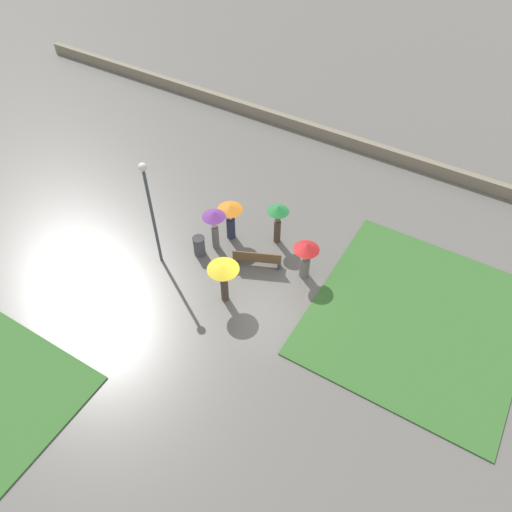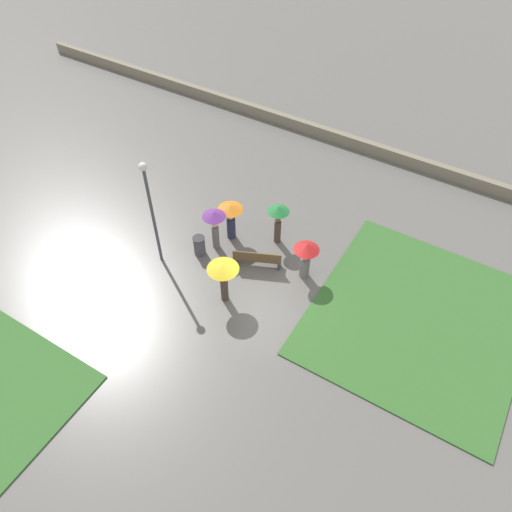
{
  "view_description": "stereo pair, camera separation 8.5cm",
  "coord_description": "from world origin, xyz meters",
  "px_view_note": "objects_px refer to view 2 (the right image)",
  "views": [
    {
      "loc": [
        -6.05,
        10.73,
        15.38
      ],
      "look_at": [
        0.78,
        -0.71,
        1.02
      ],
      "focal_mm": 35.0,
      "sensor_mm": 36.0,
      "label": 1
    },
    {
      "loc": [
        -6.12,
        10.68,
        15.38
      ],
      "look_at": [
        0.78,
        -0.71,
        1.02
      ],
      "focal_mm": 35.0,
      "sensor_mm": 36.0,
      "label": 2
    }
  ],
  "objects_px": {
    "park_bench": "(257,258)",
    "crowd_person_yellow": "(223,272)",
    "crowd_person_purple": "(214,221)",
    "crowd_person_green": "(278,216)",
    "trash_bin": "(199,246)",
    "lamp_post": "(150,203)",
    "crowd_person_orange": "(231,216)",
    "crowd_person_red": "(306,254)"
  },
  "relations": [
    {
      "from": "crowd_person_yellow",
      "to": "crowd_person_orange",
      "type": "height_order",
      "value": "crowd_person_yellow"
    },
    {
      "from": "crowd_person_purple",
      "to": "crowd_person_orange",
      "type": "distance_m",
      "value": 0.89
    },
    {
      "from": "trash_bin",
      "to": "crowd_person_orange",
      "type": "distance_m",
      "value": 1.81
    },
    {
      "from": "lamp_post",
      "to": "crowd_person_orange",
      "type": "bearing_deg",
      "value": -123.7
    },
    {
      "from": "lamp_post",
      "to": "crowd_person_yellow",
      "type": "height_order",
      "value": "lamp_post"
    },
    {
      "from": "crowd_person_red",
      "to": "trash_bin",
      "type": "bearing_deg",
      "value": -162.43
    },
    {
      "from": "crowd_person_yellow",
      "to": "crowd_person_red",
      "type": "bearing_deg",
      "value": 46.45
    },
    {
      "from": "park_bench",
      "to": "lamp_post",
      "type": "distance_m",
      "value": 4.81
    },
    {
      "from": "park_bench",
      "to": "crowd_person_yellow",
      "type": "height_order",
      "value": "crowd_person_yellow"
    },
    {
      "from": "park_bench",
      "to": "crowd_person_orange",
      "type": "height_order",
      "value": "crowd_person_orange"
    },
    {
      "from": "crowd_person_red",
      "to": "crowd_person_purple",
      "type": "distance_m",
      "value": 3.99
    },
    {
      "from": "crowd_person_green",
      "to": "trash_bin",
      "type": "bearing_deg",
      "value": 173.79
    },
    {
      "from": "crowd_person_orange",
      "to": "crowd_person_green",
      "type": "height_order",
      "value": "crowd_person_green"
    },
    {
      "from": "trash_bin",
      "to": "crowd_person_red",
      "type": "relative_size",
      "value": 0.51
    },
    {
      "from": "trash_bin",
      "to": "crowd_person_purple",
      "type": "xyz_separation_m",
      "value": [
        -0.36,
        -0.69,
        1.0
      ]
    },
    {
      "from": "park_bench",
      "to": "crowd_person_orange",
      "type": "bearing_deg",
      "value": -49.7
    },
    {
      "from": "crowd_person_red",
      "to": "crowd_person_green",
      "type": "xyz_separation_m",
      "value": [
        1.9,
        -1.15,
        0.19
      ]
    },
    {
      "from": "lamp_post",
      "to": "crowd_person_yellow",
      "type": "bearing_deg",
      "value": 174.06
    },
    {
      "from": "crowd_person_yellow",
      "to": "crowd_person_orange",
      "type": "xyz_separation_m",
      "value": [
        1.66,
        -3.0,
        -0.32
      ]
    },
    {
      "from": "lamp_post",
      "to": "crowd_person_yellow",
      "type": "relative_size",
      "value": 2.5
    },
    {
      "from": "park_bench",
      "to": "crowd_person_purple",
      "type": "bearing_deg",
      "value": -25.74
    },
    {
      "from": "park_bench",
      "to": "crowd_person_green",
      "type": "relative_size",
      "value": 1.01
    },
    {
      "from": "lamp_post",
      "to": "crowd_person_orange",
      "type": "relative_size",
      "value": 2.76
    },
    {
      "from": "lamp_post",
      "to": "crowd_person_purple",
      "type": "xyz_separation_m",
      "value": [
        -1.53,
        -1.82,
        -1.67
      ]
    },
    {
      "from": "crowd_person_red",
      "to": "crowd_person_green",
      "type": "height_order",
      "value": "crowd_person_green"
    },
    {
      "from": "park_bench",
      "to": "trash_bin",
      "type": "height_order",
      "value": "trash_bin"
    },
    {
      "from": "trash_bin",
      "to": "crowd_person_purple",
      "type": "height_order",
      "value": "crowd_person_purple"
    },
    {
      "from": "crowd_person_red",
      "to": "crowd_person_yellow",
      "type": "distance_m",
      "value": 3.39
    },
    {
      "from": "crowd_person_yellow",
      "to": "crowd_person_orange",
      "type": "bearing_deg",
      "value": 113.18
    },
    {
      "from": "crowd_person_red",
      "to": "crowd_person_yellow",
      "type": "relative_size",
      "value": 0.9
    },
    {
      "from": "lamp_post",
      "to": "trash_bin",
      "type": "bearing_deg",
      "value": -136.13
    },
    {
      "from": "park_bench",
      "to": "crowd_person_green",
      "type": "distance_m",
      "value": 1.96
    },
    {
      "from": "crowd_person_orange",
      "to": "crowd_person_purple",
      "type": "bearing_deg",
      "value": 69.0
    },
    {
      "from": "park_bench",
      "to": "crowd_person_purple",
      "type": "distance_m",
      "value": 2.3
    },
    {
      "from": "park_bench",
      "to": "crowd_person_purple",
      "type": "relative_size",
      "value": 1.0
    },
    {
      "from": "park_bench",
      "to": "crowd_person_green",
      "type": "height_order",
      "value": "crowd_person_green"
    },
    {
      "from": "trash_bin",
      "to": "crowd_person_yellow",
      "type": "relative_size",
      "value": 0.46
    },
    {
      "from": "crowd_person_red",
      "to": "crowd_person_orange",
      "type": "relative_size",
      "value": 1.0
    },
    {
      "from": "lamp_post",
      "to": "crowd_person_red",
      "type": "xyz_separation_m",
      "value": [
        -5.49,
        -2.31,
        -1.88
      ]
    },
    {
      "from": "park_bench",
      "to": "crowd_person_yellow",
      "type": "relative_size",
      "value": 1.0
    },
    {
      "from": "crowd_person_yellow",
      "to": "crowd_person_green",
      "type": "relative_size",
      "value": 1.01
    },
    {
      "from": "park_bench",
      "to": "crowd_person_orange",
      "type": "distance_m",
      "value": 2.2
    }
  ]
}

